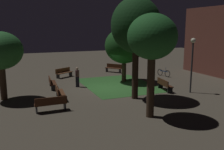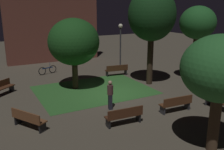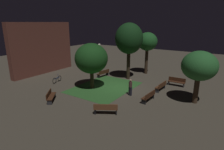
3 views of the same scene
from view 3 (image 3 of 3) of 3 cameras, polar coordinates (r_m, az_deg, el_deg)
name	(u,v)px [view 3 (image 3 of 3)]	position (r m, az deg, el deg)	size (l,w,h in m)	color
ground_plane	(118,87)	(19.72, 1.99, -3.83)	(60.00, 60.00, 0.00)	#4C4438
grass_lawn	(105,87)	(19.77, -2.28, -3.76)	(7.32, 5.51, 0.01)	#2D6028
bench_by_lamp	(149,96)	(16.51, 11.31, -6.41)	(1.83, 0.60, 0.88)	#422314
bench_near_trees	(161,86)	(19.32, 14.93, -3.30)	(1.83, 0.61, 0.88)	#512D19
bench_path_side	(106,108)	(14.02, -1.96, -10.28)	(1.33, 1.79, 0.88)	brown
bench_corner	(50,96)	(17.12, -18.47, -6.12)	(1.70, 1.50, 0.88)	#422314
bench_lawn_edge	(177,81)	(21.26, 19.29, -1.90)	(0.50, 1.81, 0.88)	#422314
bench_front_left	(103,73)	(23.40, -2.68, 0.60)	(1.85, 0.73, 0.88)	#422314
tree_left_canopy	(147,42)	(24.65, 10.85, 9.89)	(2.55, 2.55, 5.45)	#38281C
tree_right_canopy	(91,59)	(18.79, -6.39, 5.05)	(3.34, 3.34, 4.70)	#38281C
tree_lawn_side	(129,39)	(21.88, 5.26, 11.02)	(3.23, 3.23, 6.66)	#2D2116
tree_back_left	(199,66)	(16.66, 25.33, 2.44)	(2.85, 2.85, 4.49)	#423021
lamp_post_near_wall	(99,53)	(24.71, -3.92, 6.82)	(0.36, 0.36, 3.99)	#333338
bicycle	(57,79)	(22.18, -16.61, -1.31)	(1.58, 0.45, 0.93)	black
pedestrian	(130,87)	(17.41, 5.69, -3.67)	(0.32, 0.33, 1.61)	black
building_wall_backdrop	(43,48)	(26.46, -20.61, 7.74)	(9.15, 0.80, 6.70)	brown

